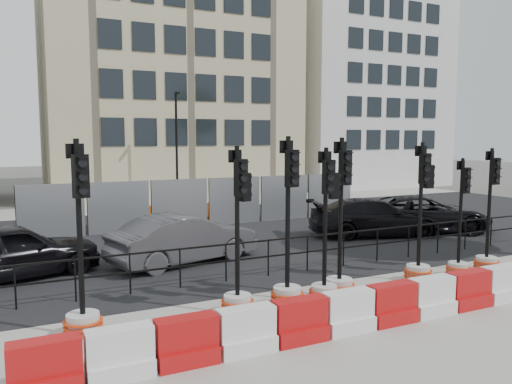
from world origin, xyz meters
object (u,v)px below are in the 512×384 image
car_a (12,251)px  car_c (375,217)px  traffic_signal_d (325,267)px  traffic_signal_h (488,246)px  traffic_signal_a (82,297)px

car_a → car_c: (12.13, 0.51, -0.04)m
traffic_signal_d → car_c: (5.90, 5.60, -0.12)m
traffic_signal_h → car_a: bearing=157.7°
traffic_signal_a → traffic_signal_d: traffic_signal_a is taller
traffic_signal_a → car_c: bearing=8.1°
traffic_signal_a → traffic_signal_h: traffic_signal_a is taller
traffic_signal_d → car_a: traffic_signal_d is taller
traffic_signal_d → traffic_signal_h: traffic_signal_d is taller
traffic_signal_a → car_c: size_ratio=0.70×
traffic_signal_d → traffic_signal_a: bearing=-178.6°
car_c → traffic_signal_a: bearing=132.9°
traffic_signal_a → car_c: 12.13m
traffic_signal_a → traffic_signal_d: (5.04, -0.36, 0.07)m
traffic_signal_d → car_a: (-6.23, 5.09, -0.08)m
car_a → traffic_signal_d: bearing=-145.1°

